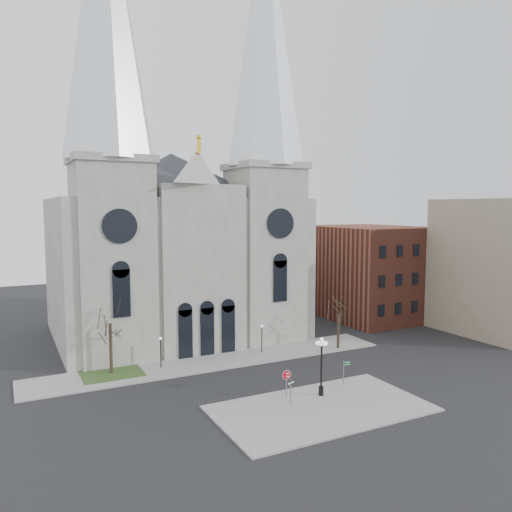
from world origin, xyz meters
name	(u,v)px	position (x,y,z in m)	size (l,w,h in m)	color
ground	(262,395)	(0.00, 0.00, 0.00)	(160.00, 160.00, 0.00)	black
sidewalk_near	(321,408)	(3.00, -5.00, 0.07)	(18.00, 10.00, 0.14)	gray
sidewalk_far	(216,361)	(0.00, 11.00, 0.07)	(40.00, 6.00, 0.14)	gray
grass_patch	(112,373)	(-11.00, 12.00, 0.09)	(6.00, 5.00, 0.18)	#2D4B20
cathedral	(179,195)	(0.00, 22.86, 18.48)	(33.00, 26.66, 54.00)	gray
bg_building_brick	(367,271)	(30.00, 22.00, 7.00)	(14.00, 18.00, 14.00)	brown
bg_building_tan	(493,267)	(38.00, 6.00, 9.00)	(10.00, 14.00, 18.00)	gray
tree_left	(110,320)	(-11.00, 12.00, 5.58)	(3.20, 3.20, 7.50)	black
tree_right	(339,312)	(15.00, 9.00, 4.47)	(3.20, 3.20, 6.00)	black
ped_lamp_left	(161,347)	(-6.00, 11.50, 2.33)	(0.32, 0.32, 3.26)	black
ped_lamp_right	(262,334)	(6.00, 11.50, 2.33)	(0.32, 0.32, 3.26)	black
stop_sign	(287,378)	(1.59, -1.63, 1.90)	(0.82, 0.39, 2.47)	slate
globe_lamp	(321,359)	(4.57, -2.67, 3.45)	(1.17, 1.17, 5.28)	black
one_way_sign	(291,388)	(0.91, -3.50, 1.69)	(0.95, 0.42, 2.31)	slate
street_name_sign	(344,371)	(8.04, -1.45, 1.50)	(0.74, 0.11, 2.32)	slate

